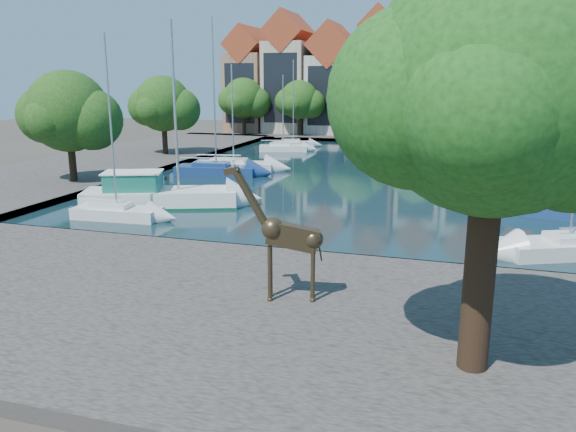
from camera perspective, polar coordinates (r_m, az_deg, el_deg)
The scene contains 32 objects.
ground at distance 25.81m, azimuth 0.83°, elevation -4.39°, with size 160.00×160.00×0.00m, color #38332B.
water_basin at distance 48.72m, azimuth 8.62°, elevation 4.18°, with size 38.00×50.00×0.08m, color black.
near_quay at distance 19.52m, azimuth -4.90°, elevation -9.83°, with size 50.00×14.00×0.50m, color #514C47.
far_quay at distance 80.25m, azimuth 11.98°, elevation 7.93°, with size 60.00×16.00×0.50m, color #514C47.
left_quay at distance 57.71m, azimuth -16.85°, elevation 5.44°, with size 14.00×52.00×0.50m, color #514C47.
plane_tree at distance 14.61m, azimuth 20.74°, elevation 11.41°, with size 8.32×6.40×10.62m.
townhouse_west_end at distance 84.94m, azimuth -3.83°, elevation 13.31°, with size 5.44×9.18×14.93m.
townhouse_west_mid at distance 83.03m, azimuth 0.15°, elevation 13.93°, with size 5.94×9.18×16.79m.
townhouse_west_inner at distance 81.41m, azimuth 4.66°, elevation 13.27°, with size 6.43×9.18×15.15m.
townhouse_center at distance 80.29m, azimuth 9.35°, elevation 13.85°, with size 5.44×9.18×16.93m.
townhouse_east_inner at distance 79.71m, azimuth 13.73°, elevation 13.19°, with size 5.94×9.18×15.79m.
townhouse_east_mid at distance 79.59m, azimuth 18.54°, elevation 13.15°, with size 6.43×9.18×16.65m.
townhouse_east_end at distance 80.01m, azimuth 23.23°, elevation 12.04°, with size 5.44×9.18×14.43m.
far_tree_far_west at distance 79.46m, azimuth -4.46°, elevation 11.70°, with size 7.28×5.60×7.68m.
far_tree_west at distance 76.95m, azimuth 1.22°, elevation 11.58°, with size 6.76×5.20×7.36m.
far_tree_mid_west at distance 75.19m, azimuth 7.23°, elevation 11.59°, with size 7.80×6.00×8.00m.
far_tree_mid_east at distance 74.28m, azimuth 13.43°, elevation 11.18°, with size 7.02×5.40×7.52m.
far_tree_east at distance 74.21m, azimuth 19.72°, elevation 10.84°, with size 7.54×5.80×7.84m.
far_tree_far_east at distance 75.01m, azimuth 25.90°, elevation 10.18°, with size 6.76×5.20×7.36m.
side_tree_left_near at distance 45.10m, azimuth -21.34°, elevation 9.62°, with size 7.80×6.00×8.20m.
side_tree_left_far at distance 59.04m, azimuth -12.49°, elevation 10.89°, with size 7.28×5.60×7.88m.
giraffe_statue at distance 19.26m, azimuth -0.28°, elevation -2.01°, with size 3.26×1.18×4.70m.
motorsailer at distance 36.79m, azimuth -13.29°, elevation 2.31°, with size 10.00×6.02×11.40m.
sailboat_left_a at distance 34.15m, azimuth -16.97°, elevation 0.61°, with size 5.24×2.11×10.39m.
sailboat_left_b at distance 48.08m, azimuth -7.29°, elevation 4.88°, with size 7.06×3.26×12.78m.
sailboat_left_c at distance 50.39m, azimuth -5.54°, elevation 5.26°, with size 7.48×3.54×9.15m.
sailboat_left_d at distance 63.55m, azimuth -0.50°, elevation 7.06°, with size 5.61×3.31×8.38m.
sailboat_left_e at distance 67.43m, azimuth 0.53°, elevation 7.47°, with size 5.10×3.42×10.10m.
sailboat_right_a at distance 29.05m, azimuth 26.64°, elevation -2.52°, with size 6.43×4.47×10.30m.
sailboat_right_b at distance 37.11m, azimuth 26.14°, elevation 0.88°, with size 8.72×5.12×11.69m.
sailboat_right_c at distance 53.65m, azimuth 25.54°, elevation 4.45°, with size 5.96×3.94×8.88m.
sailboat_right_d at distance 64.37m, azimuth 21.47°, elevation 6.20°, with size 5.86×3.22×7.54m.
Camera 1 is at (6.70, -23.58, 8.06)m, focal length 35.00 mm.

